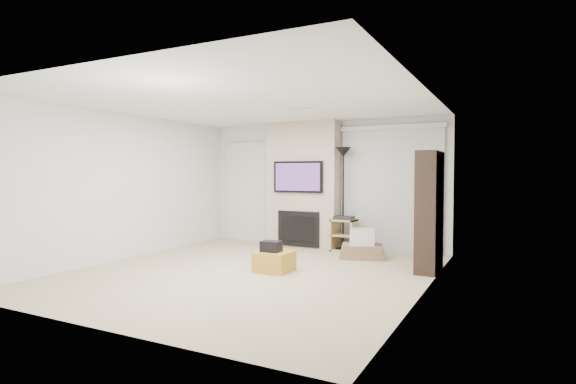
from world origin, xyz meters
The scene contains 16 objects.
floor centered at (0.00, 0.00, 0.00)m, with size 5.00×5.50×0.00m, color #C4B28C.
ceiling centered at (0.00, 0.00, 2.50)m, with size 5.00×5.50×0.00m, color white.
wall_back centered at (0.00, 2.75, 1.25)m, with size 5.00×2.50×0.00m, color white.
wall_front centered at (0.00, -2.75, 1.25)m, with size 5.00×2.50×0.00m, color white.
wall_left centered at (-2.50, 0.00, 1.25)m, with size 5.50×2.50×0.00m, color white.
wall_right centered at (2.50, 0.00, 1.25)m, with size 5.50×2.50×0.00m, color white.
hvac_vent centered at (0.40, 0.80, 2.50)m, with size 0.35×0.18×0.01m, color silver.
ottoman centered at (0.28, 0.20, 0.15)m, with size 0.50×0.50×0.30m, color gold.
black_bag centered at (0.25, 0.16, 0.38)m, with size 0.28×0.22×0.16m, color black.
fireplace_wall centered at (-0.35, 2.54, 1.24)m, with size 1.50×0.47×2.50m.
entry_door centered at (-1.80, 2.71, 1.05)m, with size 1.02×0.11×2.14m.
vertical_blinds centered at (1.40, 2.70, 1.27)m, with size 1.98×0.10×2.37m.
floor_lamp centered at (0.55, 2.42, 1.55)m, with size 0.29×0.29×1.97m.
av_stand centered at (0.59, 2.37, 0.35)m, with size 0.45×0.38×0.66m.
box_stack centered at (1.12, 1.85, 0.19)m, with size 0.89×0.77×0.51m.
bookshelf centered at (2.34, 1.28, 0.90)m, with size 0.30×0.80×1.80m.
Camera 1 is at (3.50, -5.65, 1.47)m, focal length 28.00 mm.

